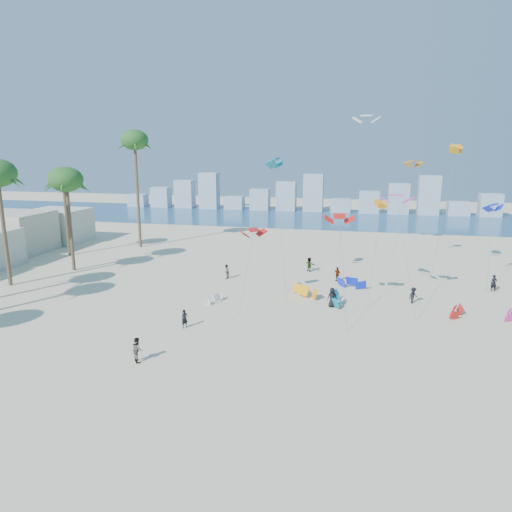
# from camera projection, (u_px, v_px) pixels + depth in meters

# --- Properties ---
(ground) EXTENTS (220.00, 220.00, 0.00)m
(ground) POSITION_uv_depth(u_px,v_px,m) (152.00, 381.00, 28.76)
(ground) COLOR beige
(ground) RESTS_ON ground
(ocean) EXTENTS (220.00, 220.00, 0.00)m
(ocean) POSITION_uv_depth(u_px,v_px,m) (301.00, 217.00, 97.16)
(ocean) COLOR navy
(ocean) RESTS_ON ground
(kitesurfer_near) EXTENTS (0.63, 0.66, 1.53)m
(kitesurfer_near) POSITION_uv_depth(u_px,v_px,m) (185.00, 319.00, 37.19)
(kitesurfer_near) COLOR black
(kitesurfer_near) RESTS_ON ground
(kitesurfer_mid) EXTENTS (1.03, 1.05, 1.70)m
(kitesurfer_mid) POSITION_uv_depth(u_px,v_px,m) (137.00, 350.00, 31.28)
(kitesurfer_mid) COLOR gray
(kitesurfer_mid) RESTS_ON ground
(kitesurfers_far) EXTENTS (28.23, 13.24, 1.81)m
(kitesurfers_far) POSITION_uv_depth(u_px,v_px,m) (336.00, 279.00, 48.30)
(kitesurfers_far) COLOR black
(kitesurfers_far) RESTS_ON ground
(grounded_kites) EXTENTS (26.92, 10.02, 1.04)m
(grounded_kites) POSITION_uv_depth(u_px,v_px,m) (351.00, 296.00, 43.75)
(grounded_kites) COLOR white
(grounded_kites) RESTS_ON ground
(flying_kites) EXTENTS (26.52, 32.73, 18.63)m
(flying_kites) POSITION_uv_depth(u_px,v_px,m) (392.00, 172.00, 46.24)
(flying_kites) COLOR red
(flying_kites) RESTS_ON ground
(palm_row) EXTENTS (10.71, 44.80, 16.62)m
(palm_row) POSITION_uv_depth(u_px,v_px,m) (6.00, 176.00, 46.44)
(palm_row) COLOR brown
(palm_row) RESTS_ON ground
(distant_skyline) EXTENTS (85.00, 3.00, 8.40)m
(distant_skyline) POSITION_uv_depth(u_px,v_px,m) (302.00, 197.00, 106.22)
(distant_skyline) COLOR #9EADBF
(distant_skyline) RESTS_ON ground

